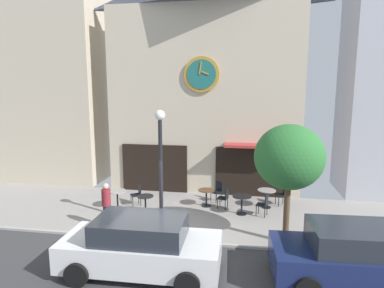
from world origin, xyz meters
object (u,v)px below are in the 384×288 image
(cafe_table_rightmost, at_px, (206,195))
(pedestrian_maroon, at_px, (106,205))
(cafe_table_leftmost, at_px, (145,202))
(cafe_chair_curbside, at_px, (225,197))
(parked_car_white, at_px, (141,246))
(parked_car_navy, at_px, (358,256))
(street_lamp, at_px, (161,170))
(cafe_chair_mid_row, at_px, (264,203))
(cafe_chair_facing_street, at_px, (138,193))
(street_tree, at_px, (289,158))
(cafe_chair_by_entrance, at_px, (218,190))
(cafe_chair_corner, at_px, (283,193))
(cafe_table_center_right, at_px, (242,201))
(cafe_table_center_left, at_px, (267,195))
(cafe_table_center, at_px, (117,196))

(cafe_table_rightmost, xyz_separation_m, pedestrian_maroon, (-3.24, -2.84, 0.35))
(cafe_table_leftmost, bearing_deg, cafe_chair_curbside, 20.48)
(parked_car_white, height_order, parked_car_navy, same)
(street_lamp, bearing_deg, cafe_chair_mid_row, 25.90)
(cafe_table_leftmost, height_order, cafe_chair_facing_street, cafe_chair_facing_street)
(pedestrian_maroon, bearing_deg, parked_car_white, -50.39)
(street_tree, bearing_deg, parked_car_white, -148.69)
(cafe_chair_by_entrance, xyz_separation_m, cafe_chair_corner, (2.82, -0.03, 0.00))
(parked_car_white, xyz_separation_m, parked_car_navy, (5.64, 0.36, 0.00))
(cafe_chair_corner, bearing_deg, cafe_table_center_right, -141.43)
(cafe_chair_facing_street, distance_m, pedestrian_maroon, 2.56)
(street_tree, relative_size, cafe_chair_facing_street, 4.32)
(street_lamp, xyz_separation_m, cafe_chair_facing_street, (-1.64, 2.20, -1.64))
(cafe_chair_corner, bearing_deg, cafe_chair_facing_street, -170.63)
(street_lamp, xyz_separation_m, cafe_table_center_right, (2.82, 1.84, -1.61))
(parked_car_navy, bearing_deg, cafe_table_center_right, 124.58)
(parked_car_navy, bearing_deg, parked_car_white, -176.39)
(cafe_table_center_left, distance_m, parked_car_white, 6.74)
(cafe_table_center, distance_m, cafe_table_leftmost, 1.44)
(street_lamp, distance_m, cafe_table_leftmost, 2.26)
(pedestrian_maroon, bearing_deg, parked_car_navy, -15.92)
(cafe_chair_facing_street, bearing_deg, cafe_chair_by_entrance, 17.30)
(street_tree, distance_m, cafe_chair_curbside, 4.20)
(cafe_table_rightmost, height_order, cafe_table_center_right, cafe_table_center_right)
(parked_car_navy, bearing_deg, cafe_chair_mid_row, 116.51)
(cafe_table_center, bearing_deg, cafe_table_center_right, 2.01)
(cafe_chair_curbside, bearing_deg, street_tree, -51.51)
(pedestrian_maroon, bearing_deg, cafe_chair_mid_row, 20.57)
(cafe_chair_curbside, xyz_separation_m, pedestrian_maroon, (-4.03, -2.67, 0.33))
(street_tree, relative_size, cafe_table_center_right, 5.10)
(cafe_chair_facing_street, height_order, parked_car_navy, parked_car_navy)
(cafe_table_center, bearing_deg, cafe_chair_by_entrance, 21.30)
(cafe_table_center_left, height_order, cafe_chair_mid_row, cafe_chair_mid_row)
(street_lamp, distance_m, parked_car_white, 3.22)
(cafe_table_center_right, bearing_deg, street_lamp, -146.81)
(cafe_table_rightmost, relative_size, cafe_chair_curbside, 0.80)
(cafe_table_center, height_order, cafe_chair_curbside, cafe_chair_curbside)
(cafe_table_center_right, xyz_separation_m, cafe_chair_mid_row, (0.86, -0.06, -0.03))
(cafe_chair_corner, xyz_separation_m, parked_car_white, (-4.35, -6.11, 0.23))
(cafe_table_rightmost, distance_m, cafe_chair_mid_row, 2.49)
(cafe_table_rightmost, bearing_deg, cafe_chair_facing_street, -173.71)
(cafe_table_center, xyz_separation_m, cafe_chair_corner, (6.89, 1.56, -0.02))
(cafe_chair_mid_row, bearing_deg, cafe_chair_corner, 58.94)
(street_lamp, distance_m, cafe_table_rightmost, 3.29)
(cafe_chair_corner, distance_m, parked_car_white, 7.51)
(cafe_table_center, relative_size, cafe_chair_facing_street, 0.84)
(cafe_table_center_right, height_order, cafe_chair_mid_row, cafe_chair_mid_row)
(cafe_table_center_right, bearing_deg, pedestrian_maroon, -155.52)
(pedestrian_maroon, xyz_separation_m, parked_car_white, (2.13, -2.57, -0.10))
(cafe_table_center_left, bearing_deg, cafe_table_center_right, -137.21)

